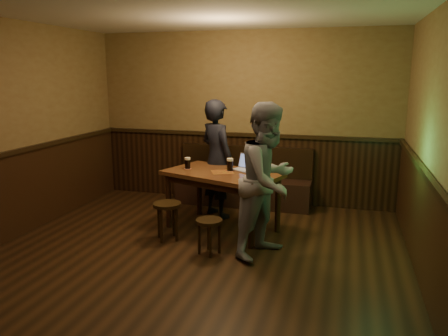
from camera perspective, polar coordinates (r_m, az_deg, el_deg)
name	(u,v)px	position (r m, az deg, el deg)	size (l,w,h in m)	color
room	(182,162)	(4.65, -5.46, 0.76)	(5.04, 6.04, 2.84)	black
bench	(243,186)	(7.19, 2.55, -2.34)	(2.20, 0.50, 0.95)	black
pub_table	(222,180)	(5.92, -0.24, -1.55)	(1.72, 1.32, 0.82)	#573518
stool_left	(167,210)	(5.69, -7.42, -5.50)	(0.43, 0.43, 0.49)	black
stool_right	(209,226)	(5.23, -1.95, -7.63)	(0.41, 0.41, 0.43)	black
pint_left	(188,163)	(6.10, -4.78, 0.64)	(0.11, 0.11, 0.16)	#A32D14
pint_mid	(230,165)	(5.94, 0.79, 0.44)	(0.11, 0.11, 0.18)	#A32D14
pint_right	(253,170)	(5.63, 3.82, -0.30)	(0.11, 0.11, 0.17)	#A32D14
laptop	(245,166)	(6.00, 2.79, 0.24)	(0.39, 0.36, 0.22)	silver
menu	(248,180)	(5.48, 3.20, -1.52)	(0.22, 0.15, 0.00)	silver
person_suit	(217,159)	(6.47, -0.93, 1.20)	(0.64, 0.42, 1.76)	black
person_grey	(268,180)	(5.09, 5.81, -1.63)	(0.88, 0.69, 1.81)	gray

